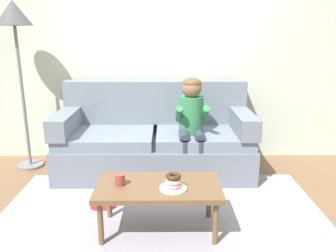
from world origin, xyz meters
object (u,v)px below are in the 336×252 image
coffee_table (159,190)px  floor_lamp (15,28)px  couch (155,141)px  toy_controller (103,207)px  donut (173,185)px  person_child (192,119)px  mug (120,180)px

coffee_table → floor_lamp: size_ratio=0.52×
couch → toy_controller: (-0.45, -0.90, -0.33)m
couch → donut: (0.18, -1.32, 0.08)m
coffee_table → person_child: 1.13m
mug → floor_lamp: size_ratio=0.05×
coffee_table → donut: 0.16m
toy_controller → couch: bearing=61.5°
person_child → donut: person_child is taller
couch → donut: couch is taller
person_child → donut: size_ratio=9.18×
toy_controller → floor_lamp: bearing=133.5°
donut → toy_controller: (-0.63, 0.42, -0.41)m
person_child → floor_lamp: (-1.90, 0.35, 0.93)m
mug → couch: bearing=79.2°
couch → coffee_table: bearing=-87.0°
donut → mug: mug is taller
mug → floor_lamp: 2.20m
mug → toy_controller: bearing=122.3°
person_child → toy_controller: 1.27m
coffee_table → donut: donut is taller
couch → mug: couch is taller
couch → donut: 1.33m
mug → toy_controller: size_ratio=0.40×
person_child → floor_lamp: floor_lamp is taller
couch → person_child: 0.55m
donut → mug: 0.42m
coffee_table → mug: bearing=-180.0°
donut → toy_controller: donut is taller
couch → coffee_table: couch is taller
couch → mug: 1.27m
toy_controller → mug: bearing=-59.6°
mug → toy_controller: (-0.22, 0.34, -0.42)m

